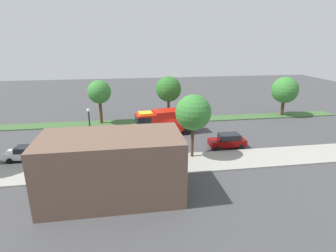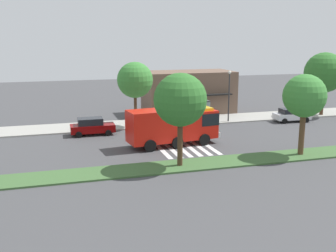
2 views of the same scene
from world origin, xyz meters
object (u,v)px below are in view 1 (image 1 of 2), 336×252
object	(u,v)px
fire_truck	(165,121)
parked_car_mid	(26,153)
bus_stop_shelter	(128,147)
median_tree_far_west	(285,90)
median_tree_center	(99,92)
street_lamp	(90,131)
bench_near_shelter	(165,156)
sidewalk_tree_west	(193,113)
parked_car_west	(228,141)
median_tree_west	(169,89)

from	to	relation	value
fire_truck	parked_car_mid	bearing A→B (deg)	13.32
bus_stop_shelter	median_tree_far_west	bearing A→B (deg)	-150.74
median_tree_center	median_tree_far_west	bearing A→B (deg)	-180.00
street_lamp	median_tree_far_west	distance (m)	34.28
fire_truck	bench_near_shelter	bearing A→B (deg)	74.50
parked_car_mid	median_tree_center	world-z (taller)	median_tree_center
bus_stop_shelter	median_tree_far_west	size ratio (longest dim) A/B	0.52
parked_car_mid	sidewalk_tree_west	size ratio (longest dim) A/B	0.61
parked_car_west	median_tree_west	bearing A→B (deg)	-66.15
parked_car_west	street_lamp	world-z (taller)	street_lamp
bench_near_shelter	sidewalk_tree_west	size ratio (longest dim) A/B	0.22
bus_stop_shelter	sidewalk_tree_west	size ratio (longest dim) A/B	0.49
parked_car_mid	median_tree_center	size ratio (longest dim) A/B	0.64
street_lamp	bench_near_shelter	bearing A→B (deg)	174.24
parked_car_mid	sidewalk_tree_west	xyz separation A→B (m)	(-18.53, 2.20, 4.48)
bench_near_shelter	median_tree_center	world-z (taller)	median_tree_center
sidewalk_tree_west	median_tree_far_west	bearing A→B (deg)	-143.35
median_tree_center	bus_stop_shelter	bearing A→B (deg)	104.87
parked_car_mid	median_tree_center	distance (m)	15.20
street_lamp	fire_truck	bearing A→B (deg)	-138.69
median_tree_center	bench_near_shelter	bearing A→B (deg)	117.83
bench_near_shelter	median_tree_west	bearing A→B (deg)	-100.56
fire_truck	street_lamp	world-z (taller)	street_lamp
parked_car_west	street_lamp	distance (m)	16.54
parked_car_west	median_tree_far_west	distance (m)	19.85
median_tree_west	fire_truck	bearing A→B (deg)	76.13
median_tree_far_west	bench_near_shelter	bearing A→B (deg)	33.33
median_tree_west	bus_stop_shelter	bearing A→B (deg)	65.81
fire_truck	median_tree_center	world-z (taller)	median_tree_center
parked_car_west	bench_near_shelter	bearing A→B (deg)	17.84
bench_near_shelter	street_lamp	xyz separation A→B (m)	(7.91, -0.80, 3.09)
fire_truck	street_lamp	size ratio (longest dim) A/B	1.50
bench_near_shelter	sidewalk_tree_west	xyz separation A→B (m)	(-3.22, -0.40, 4.72)
parked_car_west	sidewalk_tree_west	size ratio (longest dim) A/B	0.63
parked_car_west	bench_near_shelter	xyz separation A→B (m)	(8.30, 2.60, -0.32)
sidewalk_tree_west	median_tree_far_west	xyz separation A→B (m)	(-19.95, -14.84, -0.73)
median_tree_west	street_lamp	bearing A→B (deg)	53.34
parked_car_west	bench_near_shelter	distance (m)	8.71
bus_stop_shelter	street_lamp	bearing A→B (deg)	-11.36
parked_car_mid	bench_near_shelter	distance (m)	15.53
bench_near_shelter	median_tree_center	xyz separation A→B (m)	(8.04, -15.24, 4.53)
sidewalk_tree_west	bench_near_shelter	bearing A→B (deg)	7.03
sidewalk_tree_west	parked_car_mid	bearing A→B (deg)	-6.76
bus_stop_shelter	street_lamp	distance (m)	4.37
median_tree_far_west	median_tree_west	world-z (taller)	median_tree_west
sidewalk_tree_west	median_tree_center	bearing A→B (deg)	-52.79
parked_car_west	street_lamp	size ratio (longest dim) A/B	0.76
parked_car_west	median_tree_far_west	size ratio (longest dim) A/B	0.67
street_lamp	median_tree_center	distance (m)	14.51
median_tree_west	bench_near_shelter	bearing A→B (deg)	79.44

